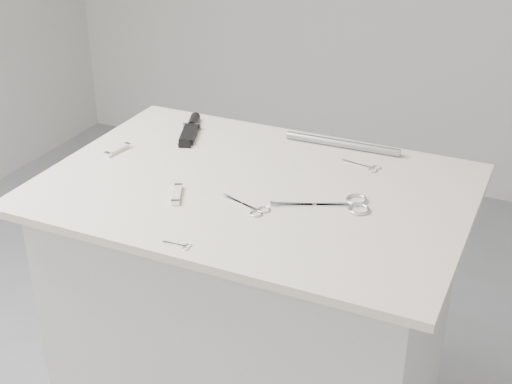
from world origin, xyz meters
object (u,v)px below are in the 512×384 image
at_px(embroidery_scissors_b, 367,167).
at_px(pocket_knife_b, 177,194).
at_px(embroidery_scissors_a, 252,208).
at_px(tiny_scissors, 181,245).
at_px(sheathed_knife, 191,129).
at_px(plinth, 254,342).
at_px(large_shears, 342,205).
at_px(metal_rail, 342,144).
at_px(pocket_knife_a, 118,150).

relative_size(embroidery_scissors_b, pocket_knife_b, 1.13).
relative_size(embroidery_scissors_a, tiny_scissors, 2.01).
relative_size(tiny_scissors, sheathed_knife, 0.33).
bearing_deg(plinth, large_shears, -2.91).
relative_size(embroidery_scissors_b, sheathed_knife, 0.54).
bearing_deg(metal_rail, pocket_knife_a, -152.70).
xyz_separation_m(plinth, metal_rail, (0.12, 0.29, 0.48)).
bearing_deg(embroidery_scissors_a, large_shears, 47.61).
relative_size(large_shears, pocket_knife_a, 2.55).
bearing_deg(pocket_knife_a, pocket_knife_b, -109.87).
xyz_separation_m(sheathed_knife, pocket_knife_a, (-0.11, -0.20, -0.00)).
xyz_separation_m(embroidery_scissors_a, metal_rail, (0.07, 0.40, 0.01)).
height_order(large_shears, sheathed_knife, sheathed_knife).
xyz_separation_m(embroidery_scissors_b, pocket_knife_b, (-0.35, -0.33, 0.00)).
height_order(large_shears, tiny_scissors, large_shears).
distance_m(embroidery_scissors_b, pocket_knife_a, 0.64).
bearing_deg(embroidery_scissors_a, sheathed_knife, 154.56).
height_order(pocket_knife_a, metal_rail, metal_rail).
xyz_separation_m(plinth, embroidery_scissors_a, (0.05, -0.11, 0.47)).
xyz_separation_m(embroidery_scissors_b, pocket_knife_a, (-0.62, -0.18, 0.00)).
relative_size(plinth, pocket_knife_a, 10.66).
bearing_deg(plinth, embroidery_scissors_b, 43.55).
bearing_deg(plinth, embroidery_scissors_a, -67.40).
relative_size(pocket_knife_a, pocket_knife_b, 0.94).
bearing_deg(large_shears, embroidery_scissors_b, 68.22).
bearing_deg(pocket_knife_b, embroidery_scissors_b, -71.54).
relative_size(sheathed_knife, pocket_knife_a, 2.20).
height_order(plinth, embroidery_scissors_a, embroidery_scissors_a).
xyz_separation_m(pocket_knife_a, pocket_knife_b, (0.26, -0.15, 0.00)).
distance_m(plinth, embroidery_scissors_a, 0.49).
distance_m(sheathed_knife, pocket_knife_a, 0.23).
relative_size(embroidery_scissors_a, sheathed_knife, 0.67).
height_order(tiny_scissors, pocket_knife_a, pocket_knife_a).
height_order(sheathed_knife, metal_rail, metal_rail).
xyz_separation_m(large_shears, embroidery_scissors_b, (-0.01, 0.21, -0.00)).
bearing_deg(large_shears, tiny_scissors, -153.13).
distance_m(sheathed_knife, metal_rail, 0.42).
xyz_separation_m(plinth, sheathed_knife, (-0.30, 0.22, 0.48)).
xyz_separation_m(embroidery_scissors_a, pocket_knife_a, (-0.45, 0.13, 0.00)).
height_order(plinth, large_shears, large_shears).
bearing_deg(embroidery_scissors_a, embroidery_scissors_b, 80.41).
bearing_deg(embroidery_scissors_b, tiny_scissors, -104.29).
bearing_deg(tiny_scissors, embroidery_scissors_a, 68.06).
height_order(pocket_knife_a, pocket_knife_b, pocket_knife_b).
distance_m(embroidery_scissors_a, pocket_knife_b, 0.18).
bearing_deg(pocket_knife_a, plinth, -83.69).
distance_m(large_shears, embroidery_scissors_a, 0.20).
bearing_deg(embroidery_scissors_b, pocket_knife_b, -126.28).
height_order(plinth, sheathed_knife, sheathed_knife).
bearing_deg(embroidery_scissors_b, plinth, -126.02).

